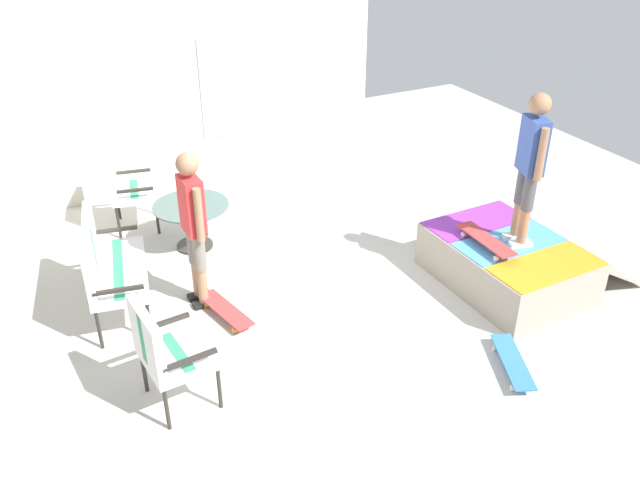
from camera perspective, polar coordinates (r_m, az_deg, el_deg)
The scene contains 12 objects.
ground_plane at distance 7.15m, azimuth 1.35°, elevation -6.03°, with size 12.00×12.00×0.10m, color beige.
house_facade at distance 9.59m, azimuth -12.32°, elevation 12.28°, with size 0.23×6.00×2.72m.
skate_ramp at distance 7.65m, azimuth 15.76°, elevation -1.82°, with size 1.70×1.95×0.53m.
patio_bench at distance 7.04m, azimuth -17.85°, elevation -1.76°, with size 1.33×0.78×1.02m.
patio_chair_near_house at distance 8.70m, azimuth -16.41°, elevation 4.63°, with size 0.72×0.66×1.02m.
patio_chair_by_wall at distance 5.74m, azimuth -13.21°, elevation -8.95°, with size 0.67×0.60×1.02m.
patio_table at distance 8.13m, azimuth -10.86°, elevation 1.93°, with size 0.90×0.90×0.57m.
person_watching at distance 6.79m, azimuth -10.77°, elevation 1.77°, with size 0.48×0.25×1.71m.
person_skater at distance 7.11m, azimuth 17.52°, elevation 6.54°, with size 0.46×0.32×1.65m.
skateboard_by_bench at distance 6.99m, azimuth -8.06°, elevation -5.94°, with size 0.82×0.37×0.10m.
skateboard_spare at distance 6.52m, azimuth 16.11°, elevation -9.96°, with size 0.81×0.51×0.10m.
skateboard_on_ramp at distance 7.30m, azimuth 13.96°, elevation 0.02°, with size 0.81×0.22×0.10m.
Camera 1 is at (-5.09, 2.79, 4.12)m, focal length 37.52 mm.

